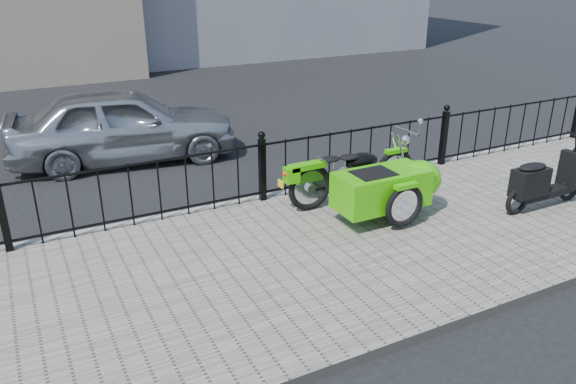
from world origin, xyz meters
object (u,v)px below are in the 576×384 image
scooter (541,183)px  spare_tire (398,199)px  sedan_car (123,124)px  motorcycle_sidecar (386,183)px

scooter → spare_tire: (-2.07, 0.64, -0.09)m
sedan_car → scooter: bearing=-130.2°
spare_tire → sedan_car: bearing=120.5°
scooter → sedan_car: (-4.80, 5.26, 0.17)m
scooter → sedan_car: size_ratio=0.38×
spare_tire → sedan_car: 5.38m
motorcycle_sidecar → spare_tire: size_ratio=3.67×
motorcycle_sidecar → sedan_car: size_ratio=0.56×
scooter → sedan_car: 7.12m
motorcycle_sidecar → sedan_car: (-2.69, 4.39, 0.10)m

